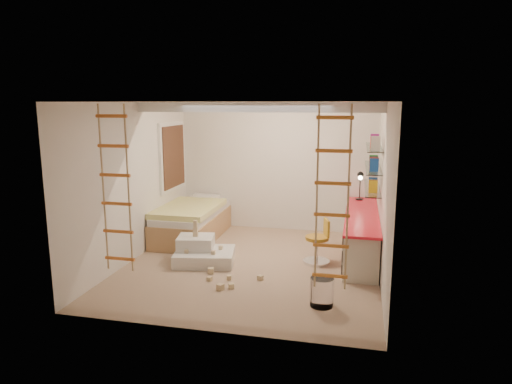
% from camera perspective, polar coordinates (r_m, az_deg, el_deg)
% --- Properties ---
extents(floor, '(4.50, 4.50, 0.00)m').
position_cam_1_polar(floor, '(7.51, -0.51, -9.08)').
color(floor, '#A08167').
rests_on(floor, ground).
extents(ceiling_beam, '(4.00, 0.18, 0.16)m').
position_cam_1_polar(ceiling_beam, '(7.34, 0.00, 10.55)').
color(ceiling_beam, white).
rests_on(ceiling_beam, ceiling).
extents(window_frame, '(0.06, 1.15, 1.35)m').
position_cam_1_polar(window_frame, '(9.16, -10.46, 4.39)').
color(window_frame, white).
rests_on(window_frame, wall_left).
extents(window_blind, '(0.02, 1.00, 1.20)m').
position_cam_1_polar(window_blind, '(9.14, -10.22, 4.38)').
color(window_blind, '#4C2D1E').
rests_on(window_blind, window_frame).
extents(rope_ladder_left, '(0.41, 0.04, 2.13)m').
position_cam_1_polar(rope_ladder_left, '(6.01, -17.12, 0.30)').
color(rope_ladder_left, '#C96422').
rests_on(rope_ladder_left, ceiling).
extents(rope_ladder_right, '(0.41, 0.04, 2.13)m').
position_cam_1_polar(rope_ladder_right, '(5.23, 9.52, -0.90)').
color(rope_ladder_right, orange).
rests_on(rope_ladder_right, ceiling).
extents(waste_bin, '(0.30, 0.30, 0.38)m').
position_cam_1_polar(waste_bin, '(6.08, 8.23, -12.27)').
color(waste_bin, white).
rests_on(waste_bin, floor).
extents(desk, '(0.56, 2.80, 0.75)m').
position_cam_1_polar(desk, '(8.03, 13.00, -5.00)').
color(desk, red).
rests_on(desk, floor).
extents(shelves, '(0.25, 1.80, 0.71)m').
position_cam_1_polar(shelves, '(8.07, 14.42, 2.98)').
color(shelves, white).
rests_on(shelves, wall_right).
extents(bed, '(1.02, 2.00, 0.69)m').
position_cam_1_polar(bed, '(8.95, -7.98, -3.65)').
color(bed, '#AD7F51').
rests_on(bed, floor).
extents(task_lamp, '(0.14, 0.36, 0.57)m').
position_cam_1_polar(task_lamp, '(8.80, 12.89, 1.31)').
color(task_lamp, black).
rests_on(task_lamp, desk).
extents(swivel_chair, '(0.55, 0.55, 0.74)m').
position_cam_1_polar(swivel_chair, '(7.57, 7.77, -6.85)').
color(swivel_chair, '#B37F22').
rests_on(swivel_chair, floor).
extents(play_platform, '(1.07, 0.91, 0.42)m').
position_cam_1_polar(play_platform, '(7.62, -6.75, -7.54)').
color(play_platform, silver).
rests_on(play_platform, floor).
extents(toy_blocks, '(1.35, 1.18, 0.69)m').
position_cam_1_polar(toy_blocks, '(7.17, -5.43, -8.15)').
color(toy_blocks, '#CCB284').
rests_on(toy_blocks, floor).
extents(books, '(0.14, 0.70, 0.92)m').
position_cam_1_polar(books, '(8.06, 14.46, 3.80)').
color(books, yellow).
rests_on(books, shelves).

